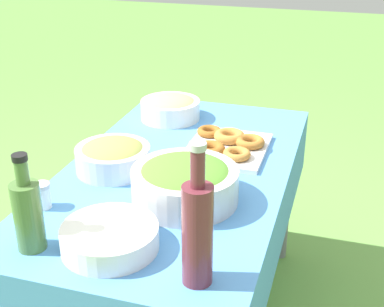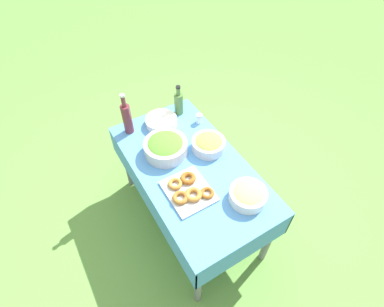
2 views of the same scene
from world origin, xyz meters
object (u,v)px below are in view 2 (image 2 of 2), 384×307
object	(u,v)px
salad_bowl	(166,147)
plate_stack	(161,122)
olive_oil_bottle	(179,103)
wine_bottle	(127,118)
pasta_bowl	(248,195)
donut_platter	(188,190)
olive_bowl	(209,144)

from	to	relation	value
salad_bowl	plate_stack	bearing A→B (deg)	-20.84
plate_stack	olive_oil_bottle	world-z (taller)	olive_oil_bottle
plate_stack	wine_bottle	bearing A→B (deg)	76.35
salad_bowl	olive_oil_bottle	size ratio (longest dim) A/B	1.20
pasta_bowl	donut_platter	size ratio (longest dim) A/B	0.74
salad_bowl	plate_stack	xyz separation A→B (m)	(0.28, -0.11, -0.03)
plate_stack	wine_bottle	size ratio (longest dim) A/B	0.71
olive_oil_bottle	wine_bottle	distance (m)	0.43
wine_bottle	plate_stack	bearing A→B (deg)	-103.65
pasta_bowl	wine_bottle	xyz separation A→B (m)	(0.94, 0.39, 0.09)
plate_stack	wine_bottle	world-z (taller)	wine_bottle
salad_bowl	donut_platter	bearing A→B (deg)	174.63
pasta_bowl	wine_bottle	size ratio (longest dim) A/B	0.69
pasta_bowl	olive_oil_bottle	bearing A→B (deg)	-2.33
donut_platter	plate_stack	size ratio (longest dim) A/B	1.30
donut_platter	plate_stack	world-z (taller)	plate_stack
salad_bowl	olive_oil_bottle	distance (m)	0.44
donut_platter	olive_bowl	distance (m)	0.40
pasta_bowl	olive_oil_bottle	xyz separation A→B (m)	(0.94, -0.04, 0.05)
plate_stack	olive_bowl	distance (m)	0.43
pasta_bowl	donut_platter	xyz separation A→B (m)	(0.23, 0.29, -0.03)
salad_bowl	donut_platter	world-z (taller)	salad_bowl
donut_platter	olive_oil_bottle	world-z (taller)	olive_oil_bottle
pasta_bowl	plate_stack	xyz separation A→B (m)	(0.88, 0.15, -0.02)
salad_bowl	olive_oil_bottle	xyz separation A→B (m)	(0.33, -0.29, 0.04)
olive_oil_bottle	olive_bowl	distance (m)	0.45
salad_bowl	wine_bottle	xyz separation A→B (m)	(0.34, 0.14, 0.07)
olive_bowl	plate_stack	bearing A→B (deg)	23.43
salad_bowl	olive_bowl	xyz separation A→B (m)	(-0.12, -0.28, -0.01)
pasta_bowl	donut_platter	bearing A→B (deg)	50.95
salad_bowl	pasta_bowl	size ratio (longest dim) A/B	1.31
donut_platter	olive_bowl	size ratio (longest dim) A/B	1.32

